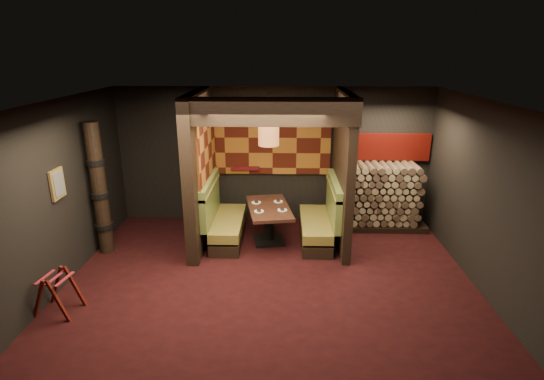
{
  "coord_description": "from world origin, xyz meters",
  "views": [
    {
      "loc": [
        0.19,
        -5.91,
        3.57
      ],
      "look_at": [
        0.0,
        1.3,
        1.15
      ],
      "focal_mm": 28.0,
      "sensor_mm": 36.0,
      "label": 1
    }
  ],
  "objects_px": {
    "pendant_lamp": "(269,133)",
    "totem_column": "(99,190)",
    "luggage_rack": "(57,291)",
    "booth_bench_right": "(321,222)",
    "firewood_stack": "(384,196)",
    "booth_bench_left": "(223,221)",
    "dining_table": "(269,218)"
  },
  "relations": [
    {
      "from": "dining_table",
      "to": "pendant_lamp",
      "type": "xyz_separation_m",
      "value": [
        -0.0,
        -0.05,
        1.65
      ]
    },
    {
      "from": "firewood_stack",
      "to": "luggage_rack",
      "type": "bearing_deg",
      "value": -149.05
    },
    {
      "from": "dining_table",
      "to": "luggage_rack",
      "type": "relative_size",
      "value": 2.25
    },
    {
      "from": "booth_bench_right",
      "to": "dining_table",
      "type": "height_order",
      "value": "booth_bench_right"
    },
    {
      "from": "luggage_rack",
      "to": "firewood_stack",
      "type": "relative_size",
      "value": 0.38
    },
    {
      "from": "pendant_lamp",
      "to": "totem_column",
      "type": "xyz_separation_m",
      "value": [
        -2.98,
        -0.43,
        -0.96
      ]
    },
    {
      "from": "totem_column",
      "to": "dining_table",
      "type": "bearing_deg",
      "value": 9.17
    },
    {
      "from": "booth_bench_right",
      "to": "pendant_lamp",
      "type": "relative_size",
      "value": 1.71
    },
    {
      "from": "dining_table",
      "to": "firewood_stack",
      "type": "relative_size",
      "value": 0.86
    },
    {
      "from": "pendant_lamp",
      "to": "booth_bench_right",
      "type": "bearing_deg",
      "value": 6.77
    },
    {
      "from": "booth_bench_right",
      "to": "luggage_rack",
      "type": "bearing_deg",
      "value": -147.86
    },
    {
      "from": "booth_bench_right",
      "to": "dining_table",
      "type": "bearing_deg",
      "value": -176.08
    },
    {
      "from": "booth_bench_left",
      "to": "booth_bench_right",
      "type": "xyz_separation_m",
      "value": [
        1.89,
        0.0,
        0.0
      ]
    },
    {
      "from": "pendant_lamp",
      "to": "firewood_stack",
      "type": "xyz_separation_m",
      "value": [
        2.35,
        0.82,
        -1.46
      ]
    },
    {
      "from": "booth_bench_left",
      "to": "dining_table",
      "type": "relative_size",
      "value": 1.08
    },
    {
      "from": "luggage_rack",
      "to": "booth_bench_right",
      "type": "bearing_deg",
      "value": 32.14
    },
    {
      "from": "booth_bench_right",
      "to": "totem_column",
      "type": "bearing_deg",
      "value": -172.14
    },
    {
      "from": "pendant_lamp",
      "to": "firewood_stack",
      "type": "bearing_deg",
      "value": 19.2
    },
    {
      "from": "pendant_lamp",
      "to": "luggage_rack",
      "type": "xyz_separation_m",
      "value": [
        -2.9,
        -2.33,
        -1.82
      ]
    },
    {
      "from": "luggage_rack",
      "to": "booth_bench_left",
      "type": "bearing_deg",
      "value": 50.66
    },
    {
      "from": "booth_bench_left",
      "to": "pendant_lamp",
      "type": "distance_m",
      "value": 1.96
    },
    {
      "from": "pendant_lamp",
      "to": "totem_column",
      "type": "height_order",
      "value": "pendant_lamp"
    },
    {
      "from": "dining_table",
      "to": "firewood_stack",
      "type": "distance_m",
      "value": 2.48
    },
    {
      "from": "booth_bench_left",
      "to": "dining_table",
      "type": "xyz_separation_m",
      "value": [
        0.9,
        -0.07,
        0.09
      ]
    },
    {
      "from": "booth_bench_left",
      "to": "totem_column",
      "type": "height_order",
      "value": "totem_column"
    },
    {
      "from": "booth_bench_right",
      "to": "booth_bench_left",
      "type": "bearing_deg",
      "value": 180.0
    },
    {
      "from": "luggage_rack",
      "to": "totem_column",
      "type": "bearing_deg",
      "value": 92.41
    },
    {
      "from": "booth_bench_right",
      "to": "firewood_stack",
      "type": "bearing_deg",
      "value": 27.35
    },
    {
      "from": "firewood_stack",
      "to": "pendant_lamp",
      "type": "bearing_deg",
      "value": -160.8
    },
    {
      "from": "firewood_stack",
      "to": "booth_bench_right",
      "type": "bearing_deg",
      "value": -152.65
    },
    {
      "from": "luggage_rack",
      "to": "pendant_lamp",
      "type": "bearing_deg",
      "value": 38.76
    },
    {
      "from": "booth_bench_right",
      "to": "totem_column",
      "type": "height_order",
      "value": "totem_column"
    }
  ]
}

